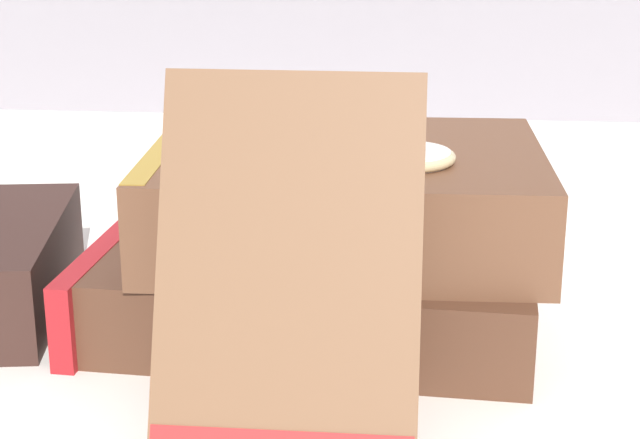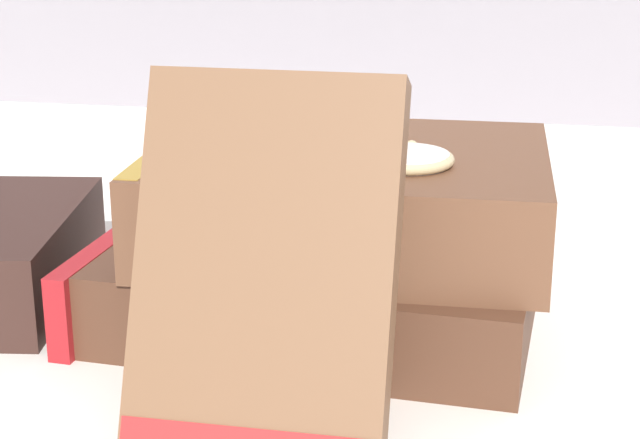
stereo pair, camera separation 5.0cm
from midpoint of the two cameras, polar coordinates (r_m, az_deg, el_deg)
The scene contains 6 objects.
ground_plane at distance 0.59m, azimuth -5.88°, elevation -5.14°, with size 3.00×3.00×0.00m, color white.
book_flat_bottom at distance 0.57m, azimuth -3.44°, elevation -3.38°, with size 0.24×0.18×0.04m.
book_flat_top at distance 0.56m, azimuth -1.70°, elevation 1.26°, with size 0.21×0.16×0.05m.
book_leaning_front at distance 0.44m, azimuth -4.85°, elevation -3.11°, with size 0.11×0.08×0.15m.
pocket_watch at distance 0.53m, azimuth 1.99°, elevation 3.35°, with size 0.05×0.05×0.01m.
reading_glasses at distance 0.76m, azimuth -6.76°, elevation 0.48°, with size 0.12×0.07×0.00m.
Camera 1 is at (0.08, -0.53, 0.23)m, focal length 60.00 mm.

